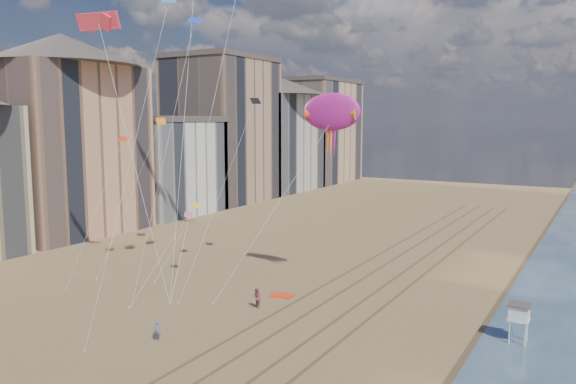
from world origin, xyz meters
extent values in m
plane|color=#42301E|center=(19.00, 40.00, 0.00)|extent=(260.00, 260.00, 0.00)
cube|color=brown|center=(-1.20, 30.00, 0.01)|extent=(0.28, 120.00, 0.01)
cube|color=brown|center=(1.20, 30.00, 0.01)|extent=(0.28, 120.00, 0.01)
cube|color=brown|center=(4.00, 30.00, 0.01)|extent=(0.28, 120.00, 0.01)
cube|color=brown|center=(6.20, 30.00, 0.01)|extent=(0.28, 120.00, 0.01)
cube|color=tan|center=(-45.50, 34.00, 12.00)|extent=(15.00, 20.00, 24.00)
cone|color=#473D38|center=(-45.50, 34.00, 26.20)|extent=(31.11, 31.11, 4.40)
cube|color=silver|center=(-45.00, 54.00, 8.00)|extent=(14.00, 18.00, 16.00)
cube|color=#473D38|center=(-45.00, 54.00, 16.50)|extent=(14.28, 18.36, 1.00)
cube|color=tan|center=(-46.00, 72.00, 14.00)|extent=(16.00, 20.00, 28.00)
cube|color=#473D38|center=(-46.00, 72.00, 28.50)|extent=(16.32, 20.40, 1.00)
cube|color=#BCB2A3|center=(-45.50, 92.00, 11.00)|extent=(15.00, 22.00, 22.00)
cone|color=#473D38|center=(-45.50, 92.00, 24.20)|extent=(34.22, 34.22, 4.40)
cube|color=tan|center=(-46.00, 114.00, 13.00)|extent=(16.00, 24.00, 26.00)
cube|color=#473D38|center=(-46.00, 114.00, 26.50)|extent=(16.32, 24.48, 1.00)
cylinder|color=silver|center=(17.03, 22.54, 0.81)|extent=(0.11, 0.11, 1.62)
cylinder|color=silver|center=(18.11, 22.54, 0.81)|extent=(0.11, 0.11, 1.62)
cylinder|color=silver|center=(17.03, 23.62, 0.81)|extent=(0.11, 0.11, 1.62)
cylinder|color=silver|center=(18.11, 23.62, 0.81)|extent=(0.11, 0.11, 1.62)
cube|color=silver|center=(17.57, 23.08, 1.76)|extent=(1.44, 1.44, 0.11)
cube|color=silver|center=(17.57, 23.08, 2.30)|extent=(1.35, 1.35, 0.99)
cube|color=#473D38|center=(17.57, 23.08, 2.89)|extent=(1.62, 1.62, 0.09)
cube|color=#EC3D13|center=(-2.97, 23.61, 0.11)|extent=(2.11, 1.48, 0.22)
ellipsoid|color=#A51978|center=(0.22, 27.01, 17.06)|extent=(5.11, 0.96, 3.03)
cone|color=red|center=(-1.61, 27.01, 16.83)|extent=(1.37, 1.14, 1.14)
cone|color=orange|center=(2.04, 27.01, 16.83)|extent=(1.37, 1.14, 1.14)
cylinder|color=silver|center=(-3.51, 22.80, 7.96)|extent=(0.03, 0.03, 19.49)
imported|color=slate|center=(-5.63, 9.87, 0.77)|extent=(0.66, 0.57, 1.53)
imported|color=#954B4E|center=(-3.20, 19.60, 0.91)|extent=(1.11, 1.03, 1.83)
cube|color=#FC3847|center=(-19.57, 17.88, 25.45)|extent=(4.62, 1.55, 1.58)
plane|color=black|center=(-9.19, 28.67, 18.24)|extent=(1.57, 1.59, 0.64)
plane|color=orange|center=(-23.01, 29.63, 16.18)|extent=(1.76, 1.78, 0.78)
plane|color=yellow|center=(-18.24, 29.88, 6.61)|extent=(1.50, 1.53, 0.43)
plane|color=red|center=(-20.96, 21.75, 14.38)|extent=(1.62, 1.58, 0.49)
plane|color=#DE566D|center=(-13.89, 23.37, 6.87)|extent=(1.41, 1.39, 0.39)
plane|color=#2340BE|center=(-11.24, 21.75, 25.39)|extent=(2.13, 2.06, 0.76)
camera|label=1|loc=(22.84, -19.77, 16.29)|focal=35.00mm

